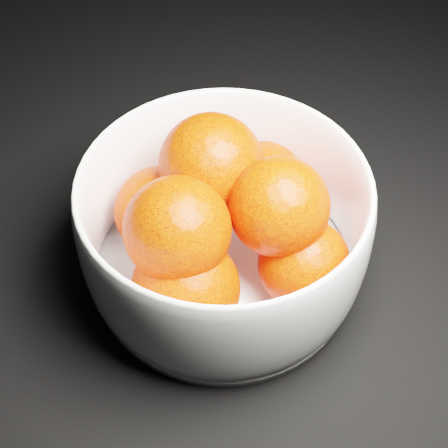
{
  "coord_description": "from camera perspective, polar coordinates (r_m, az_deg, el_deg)",
  "views": [
    {
      "loc": [
        0.11,
        -0.59,
        0.46
      ],
      "look_at": [
        0.11,
        -0.25,
        0.07
      ],
      "focal_mm": 50.0,
      "sensor_mm": 36.0,
      "label": 1
    }
  ],
  "objects": [
    {
      "name": "ground",
      "position": [
        0.76,
        -8.87,
        11.04
      ],
      "size": [
        3.0,
        3.0,
        0.0
      ],
      "primitive_type": "cube",
      "color": "black",
      "rests_on": "ground"
    },
    {
      "name": "bowl",
      "position": [
        0.53,
        0.0,
        -0.42
      ],
      "size": [
        0.25,
        0.25,
        0.12
      ],
      "rotation": [
        0.0,
        0.0,
        -0.28
      ],
      "color": "white",
      "rests_on": "ground"
    },
    {
      "name": "orange_pile",
      "position": [
        0.52,
        -0.25,
        0.39
      ],
      "size": [
        0.2,
        0.2,
        0.13
      ],
      "color": "#F02904",
      "rests_on": "bowl"
    }
  ]
}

